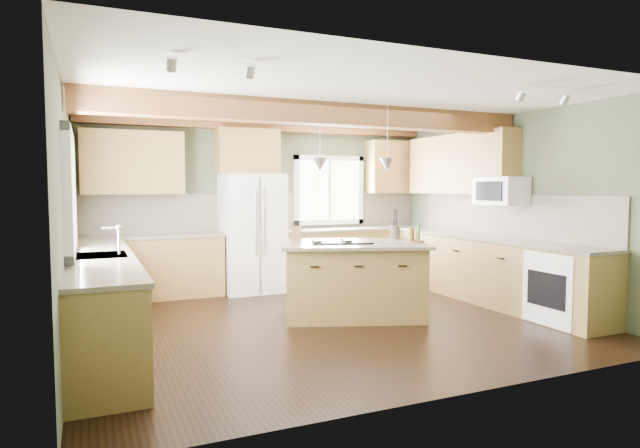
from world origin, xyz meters
name	(u,v)px	position (x,y,z in m)	size (l,w,h in m)	color
floor	(327,321)	(0.00, 0.00, 0.00)	(5.60, 5.60, 0.00)	black
ceiling	(327,102)	(0.00, 0.00, 2.60)	(5.60, 5.60, 0.00)	silver
wall_back	(263,206)	(0.00, 2.50, 1.30)	(5.60, 5.60, 0.00)	#4A5139
wall_left	(66,218)	(-2.80, 0.00, 1.30)	(5.00, 5.00, 0.00)	#4A5139
wall_right	(510,209)	(2.80, 0.00, 1.30)	(5.00, 5.00, 0.00)	#4A5139
ceiling_beam	(324,114)	(0.00, 0.10, 2.47)	(5.55, 0.26, 0.26)	brown
soffit_trim	(265,128)	(0.00, 2.40, 2.54)	(5.55, 0.20, 0.10)	brown
backsplash_back	(264,211)	(0.00, 2.48, 1.21)	(5.58, 0.03, 0.58)	brown
backsplash_right	(506,215)	(2.78, 0.05, 1.21)	(0.03, 3.70, 0.58)	brown
base_cab_back_left	(151,268)	(-1.79, 2.20, 0.44)	(2.02, 0.60, 0.88)	brown
counter_back_left	(150,236)	(-1.79, 2.20, 0.90)	(2.06, 0.64, 0.04)	brown
base_cab_back_right	(354,256)	(1.49, 2.20, 0.44)	(2.62, 0.60, 0.88)	brown
counter_back_right	(354,229)	(1.49, 2.20, 0.90)	(2.66, 0.64, 0.04)	brown
base_cab_left	(102,302)	(-2.50, 0.05, 0.44)	(0.60, 3.70, 0.88)	brown
counter_left	(100,257)	(-2.50, 0.05, 0.90)	(0.64, 3.74, 0.04)	brown
base_cab_right	(489,271)	(2.50, 0.05, 0.44)	(0.60, 3.70, 0.88)	brown
counter_right	(490,238)	(2.50, 0.05, 0.90)	(0.64, 3.74, 0.04)	brown
upper_cab_back_left	(133,163)	(-1.99, 2.33, 1.95)	(1.40, 0.35, 0.90)	brown
upper_cab_over_fridge	(248,152)	(-0.30, 2.33, 2.15)	(0.96, 0.35, 0.70)	brown
upper_cab_right	(459,164)	(2.62, 0.90, 1.95)	(0.35, 2.20, 0.90)	brown
upper_cab_back_corner	(392,167)	(2.30, 2.33, 1.95)	(0.90, 0.35, 0.90)	brown
window_left	(68,193)	(-2.78, 0.05, 1.55)	(0.04, 1.60, 1.05)	white
window_back	(329,190)	(1.15, 2.48, 1.55)	(1.10, 0.04, 1.00)	white
sink	(100,256)	(-2.50, 0.05, 0.91)	(0.50, 0.65, 0.03)	#262628
faucet	(119,241)	(-2.32, 0.05, 1.05)	(0.02, 0.02, 0.28)	#B2B2B7
dishwasher	(107,335)	(-2.49, -1.25, 0.43)	(0.60, 0.60, 0.84)	white
oven	(565,288)	(2.49, -1.25, 0.43)	(0.60, 0.72, 0.84)	white
microwave	(501,191)	(2.58, -0.05, 1.55)	(0.40, 0.70, 0.38)	white
pendant_left	(320,164)	(0.01, 0.24, 1.88)	(0.18, 0.18, 0.16)	#B2B2B7
pendant_right	(387,165)	(0.79, -0.04, 1.88)	(0.18, 0.18, 0.16)	#B2B2B7
refrigerator	(252,233)	(-0.30, 2.12, 0.90)	(0.90, 0.74, 1.80)	white
island	(353,281)	(0.40, 0.10, 0.44)	(1.66, 1.01, 0.88)	brown
island_top	(353,244)	(0.40, 0.10, 0.90)	(1.77, 1.12, 0.04)	brown
cooktop	(342,242)	(0.27, 0.15, 0.93)	(0.72, 0.48, 0.02)	black
knife_block	(296,234)	(-0.19, 0.52, 1.01)	(0.11, 0.09, 0.19)	#57351A
utensil_crock	(395,232)	(1.13, 0.32, 1.01)	(0.13, 0.13, 0.17)	#3F3932
bottle_tray	(415,233)	(1.15, -0.13, 1.03)	(0.24, 0.24, 0.22)	brown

